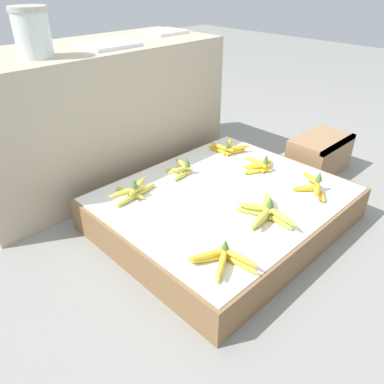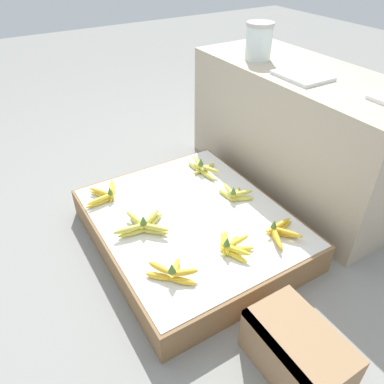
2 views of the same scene
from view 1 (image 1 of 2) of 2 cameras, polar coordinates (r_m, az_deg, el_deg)
ground_plane at (r=1.80m, az=4.73°, el=-4.58°), size 10.00×10.00×0.00m
display_platform at (r=1.75m, az=4.84°, el=-2.45°), size 1.06×0.90×0.16m
back_vendor_table at (r=2.13m, az=-14.48°, el=11.27°), size 1.40×0.57×0.71m
wooden_crate at (r=2.32m, az=18.81°, el=5.48°), size 0.37×0.23×0.21m
banana_bunch_front_left at (r=1.31m, az=4.85°, el=-10.12°), size 0.17×0.22×0.08m
banana_bunch_front_midleft at (r=1.55m, az=11.25°, el=-3.01°), size 0.24×0.28×0.10m
banana_bunch_front_midright at (r=1.79m, az=18.12°, el=0.92°), size 0.20×0.20×0.10m
banana_bunch_middle_midright at (r=1.93m, az=10.39°, el=4.07°), size 0.22×0.16×0.09m
banana_bunch_back_left at (r=1.69m, az=-8.91°, el=0.11°), size 0.25×0.17×0.10m
banana_bunch_back_midleft at (r=1.86m, az=-1.53°, el=3.56°), size 0.17×0.14×0.09m
banana_bunch_back_midright at (r=2.09m, az=5.49°, el=6.65°), size 0.16×0.20×0.08m
glass_jar at (r=1.80m, az=-23.19°, el=21.47°), size 0.15×0.15×0.20m
foam_tray_white at (r=2.35m, az=-4.20°, el=23.16°), size 0.22×0.18×0.02m
foam_tray_dark at (r=1.98m, az=-12.57°, el=21.05°), size 0.26×0.21×0.02m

